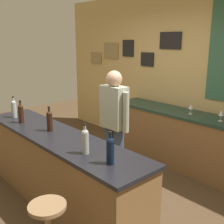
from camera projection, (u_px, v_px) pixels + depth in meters
ground_plane at (86, 192)px, 3.78m from camera, size 10.00×10.00×0.00m
back_wall at (181, 75)px, 4.72m from camera, size 6.00×0.09×2.80m
bar_counter at (58, 170)px, 3.40m from camera, size 2.75×0.60×0.92m
side_counter at (183, 140)px, 4.44m from camera, size 2.59×0.56×0.90m
bartender at (114, 122)px, 3.72m from camera, size 0.52×0.21×1.62m
wine_bottle_a at (14, 108)px, 3.96m from camera, size 0.07×0.07×0.31m
wine_bottle_b at (21, 113)px, 3.71m from camera, size 0.07×0.07×0.31m
wine_bottle_c at (50, 120)px, 3.38m from camera, size 0.07×0.07×0.31m
wine_bottle_d at (85, 140)px, 2.71m from camera, size 0.07×0.07×0.31m
wine_bottle_e at (110, 150)px, 2.48m from camera, size 0.07×0.07×0.31m
wine_glass_a at (191, 107)px, 4.22m from camera, size 0.07×0.07×0.16m
wine_glass_b at (221, 113)px, 3.86m from camera, size 0.07×0.07×0.16m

